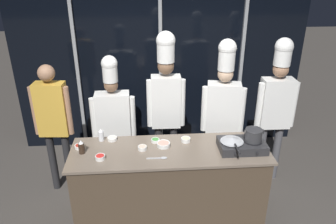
{
  "coord_description": "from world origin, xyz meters",
  "views": [
    {
      "loc": [
        -0.25,
        -3.11,
        2.85
      ],
      "look_at": [
        0.0,
        0.25,
        1.28
      ],
      "focal_mm": 35.0,
      "sensor_mm": 36.0,
      "label": 1
    }
  ],
  "objects_px": {
    "prep_bowl_noodles": "(186,139)",
    "chef_pastry": "(276,101)",
    "squeeze_bottle_clear": "(101,135)",
    "prep_bowl_chili_flakes": "(80,146)",
    "prep_bowl_garlic": "(112,138)",
    "chef_line": "(223,105)",
    "chef_sous": "(166,96)",
    "person_guest": "(53,117)",
    "prep_bowl_bell_pepper": "(100,157)",
    "frying_pan": "(232,140)",
    "portable_stove": "(242,145)",
    "prep_bowl_chicken": "(142,148)",
    "squeeze_bottle_soy": "(81,147)",
    "serving_spoon_slotted": "(161,158)",
    "prep_bowl_shrimp": "(163,144)",
    "stock_pot": "(254,135)",
    "prep_bowl_scallions": "(155,140)",
    "chef_head": "(113,115)"
  },
  "relations": [
    {
      "from": "prep_bowl_garlic",
      "to": "prep_bowl_noodles",
      "type": "distance_m",
      "value": 0.86
    },
    {
      "from": "prep_bowl_scallions",
      "to": "portable_stove",
      "type": "bearing_deg",
      "value": -13.84
    },
    {
      "from": "stock_pot",
      "to": "prep_bowl_chicken",
      "type": "distance_m",
      "value": 1.23
    },
    {
      "from": "prep_bowl_scallions",
      "to": "chef_line",
      "type": "xyz_separation_m",
      "value": [
        0.89,
        0.46,
        0.22
      ]
    },
    {
      "from": "prep_bowl_chili_flakes",
      "to": "chef_head",
      "type": "distance_m",
      "value": 0.72
    },
    {
      "from": "prep_bowl_noodles",
      "to": "chef_pastry",
      "type": "xyz_separation_m",
      "value": [
        1.24,
        0.51,
        0.24
      ]
    },
    {
      "from": "portable_stove",
      "to": "prep_bowl_shrimp",
      "type": "height_order",
      "value": "portable_stove"
    },
    {
      "from": "stock_pot",
      "to": "prep_bowl_shrimp",
      "type": "distance_m",
      "value": 1.0
    },
    {
      "from": "prep_bowl_scallions",
      "to": "prep_bowl_bell_pepper",
      "type": "bearing_deg",
      "value": -151.69
    },
    {
      "from": "frying_pan",
      "to": "prep_bowl_scallions",
      "type": "height_order",
      "value": "frying_pan"
    },
    {
      "from": "chef_line",
      "to": "chef_pastry",
      "type": "xyz_separation_m",
      "value": [
        0.7,
        0.03,
        0.02
      ]
    },
    {
      "from": "prep_bowl_garlic",
      "to": "serving_spoon_slotted",
      "type": "height_order",
      "value": "prep_bowl_garlic"
    },
    {
      "from": "person_guest",
      "to": "chef_line",
      "type": "xyz_separation_m",
      "value": [
        2.14,
        -0.0,
        0.09
      ]
    },
    {
      "from": "prep_bowl_bell_pepper",
      "to": "frying_pan",
      "type": "bearing_deg",
      "value": 3.28
    },
    {
      "from": "stock_pot",
      "to": "prep_bowl_chicken",
      "type": "relative_size",
      "value": 2.11
    },
    {
      "from": "prep_bowl_noodles",
      "to": "chef_sous",
      "type": "bearing_deg",
      "value": 108.19
    },
    {
      "from": "prep_bowl_bell_pepper",
      "to": "chef_line",
      "type": "distance_m",
      "value": 1.69
    },
    {
      "from": "prep_bowl_garlic",
      "to": "prep_bowl_chili_flakes",
      "type": "height_order",
      "value": "same"
    },
    {
      "from": "frying_pan",
      "to": "prep_bowl_bell_pepper",
      "type": "relative_size",
      "value": 4.16
    },
    {
      "from": "stock_pot",
      "to": "chef_line",
      "type": "bearing_deg",
      "value": 104.9
    },
    {
      "from": "prep_bowl_garlic",
      "to": "prep_bowl_chili_flakes",
      "type": "relative_size",
      "value": 1.02
    },
    {
      "from": "prep_bowl_chili_flakes",
      "to": "stock_pot",
      "type": "bearing_deg",
      "value": -4.88
    },
    {
      "from": "serving_spoon_slotted",
      "to": "chef_line",
      "type": "relative_size",
      "value": 0.11
    },
    {
      "from": "chef_pastry",
      "to": "prep_bowl_bell_pepper",
      "type": "bearing_deg",
      "value": 21.04
    },
    {
      "from": "prep_bowl_garlic",
      "to": "chef_sous",
      "type": "bearing_deg",
      "value": 36.01
    },
    {
      "from": "squeeze_bottle_clear",
      "to": "prep_bowl_chili_flakes",
      "type": "xyz_separation_m",
      "value": [
        -0.23,
        -0.15,
        -0.05
      ]
    },
    {
      "from": "frying_pan",
      "to": "chef_line",
      "type": "xyz_separation_m",
      "value": [
        0.05,
        0.7,
        0.11
      ]
    },
    {
      "from": "prep_bowl_bell_pepper",
      "to": "prep_bowl_shrimp",
      "type": "distance_m",
      "value": 0.72
    },
    {
      "from": "prep_bowl_shrimp",
      "to": "chef_line",
      "type": "xyz_separation_m",
      "value": [
        0.8,
        0.56,
        0.21
      ]
    },
    {
      "from": "serving_spoon_slotted",
      "to": "chef_pastry",
      "type": "distance_m",
      "value": 1.78
    },
    {
      "from": "squeeze_bottle_soy",
      "to": "prep_bowl_shrimp",
      "type": "xyz_separation_m",
      "value": [
        0.9,
        0.08,
        -0.05
      ]
    },
    {
      "from": "portable_stove",
      "to": "prep_bowl_garlic",
      "type": "height_order",
      "value": "portable_stove"
    },
    {
      "from": "stock_pot",
      "to": "prep_bowl_chili_flakes",
      "type": "height_order",
      "value": "stock_pot"
    },
    {
      "from": "squeeze_bottle_clear",
      "to": "prep_bowl_noodles",
      "type": "bearing_deg",
      "value": -5.67
    },
    {
      "from": "prep_bowl_garlic",
      "to": "chef_line",
      "type": "bearing_deg",
      "value": 15.17
    },
    {
      "from": "serving_spoon_slotted",
      "to": "chef_line",
      "type": "xyz_separation_m",
      "value": [
        0.84,
        0.81,
        0.23
      ]
    },
    {
      "from": "prep_bowl_garlic",
      "to": "squeeze_bottle_soy",
      "type": "bearing_deg",
      "value": -139.66
    },
    {
      "from": "prep_bowl_shrimp",
      "to": "chef_pastry",
      "type": "distance_m",
      "value": 1.63
    },
    {
      "from": "chef_line",
      "to": "prep_bowl_bell_pepper",
      "type": "bearing_deg",
      "value": 38.52
    },
    {
      "from": "prep_bowl_noodles",
      "to": "chef_pastry",
      "type": "relative_size",
      "value": 0.05
    },
    {
      "from": "portable_stove",
      "to": "prep_bowl_garlic",
      "type": "relative_size",
      "value": 4.53
    },
    {
      "from": "frying_pan",
      "to": "chef_head",
      "type": "height_order",
      "value": "chef_head"
    },
    {
      "from": "prep_bowl_noodles",
      "to": "person_guest",
      "type": "relative_size",
      "value": 0.06
    },
    {
      "from": "squeeze_bottle_clear",
      "to": "serving_spoon_slotted",
      "type": "xyz_separation_m",
      "value": [
        0.67,
        -0.44,
        -0.07
      ]
    },
    {
      "from": "chef_sous",
      "to": "chef_pastry",
      "type": "xyz_separation_m",
      "value": [
        1.43,
        -0.07,
        -0.08
      ]
    },
    {
      "from": "portable_stove",
      "to": "prep_bowl_chicken",
      "type": "height_order",
      "value": "portable_stove"
    },
    {
      "from": "prep_bowl_chicken",
      "to": "chef_line",
      "type": "height_order",
      "value": "chef_line"
    },
    {
      "from": "squeeze_bottle_clear",
      "to": "chef_pastry",
      "type": "relative_size",
      "value": 0.08
    },
    {
      "from": "portable_stove",
      "to": "stock_pot",
      "type": "bearing_deg",
      "value": 0.12
    },
    {
      "from": "prep_bowl_bell_pepper",
      "to": "serving_spoon_slotted",
      "type": "height_order",
      "value": "prep_bowl_bell_pepper"
    }
  ]
}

